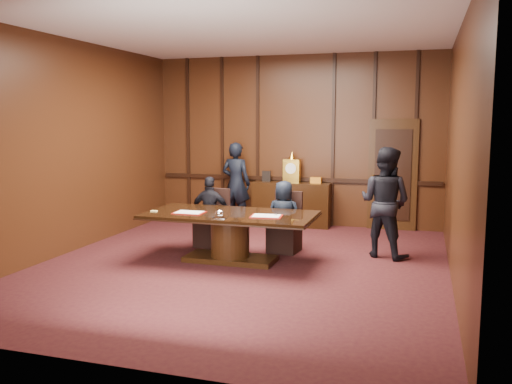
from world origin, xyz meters
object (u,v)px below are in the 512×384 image
Objects in this scene: witness_left at (236,183)px; conference_table at (230,229)px; signatory_right at (284,217)px; sideboard at (292,202)px; signatory_left at (210,212)px; witness_right at (385,202)px.

conference_table is at bearing 112.94° from witness_left.
witness_left is at bearing -52.34° from signatory_right.
witness_left is at bearing 107.55° from conference_table.
witness_left is (-1.16, -0.16, 0.37)m from sideboard.
sideboard is 0.93× the size of witness_left.
signatory_left is 0.71× the size of witness_left.
conference_table is 2.50m from witness_right.
signatory_left is at bearing 102.60° from witness_left.
sideboard is 0.61× the size of conference_table.
conference_table is 1.04m from signatory_left.
signatory_left is 2.93m from witness_right.
witness_left is (-0.92, 2.89, 0.35)m from conference_table.
conference_table is 1.52× the size of witness_left.
signatory_left is 2.12m from witness_left.
sideboard is 0.91× the size of witness_right.
signatory_left is 0.69× the size of witness_right.
signatory_left is at bearing 129.09° from conference_table.
sideboard is 1.34× the size of signatory_right.
witness_right reaches higher than signatory_right.
signatory_left is at bearing -111.72° from sideboard.
conference_table is 2.14× the size of signatory_left.
signatory_right is 1.65m from witness_right.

